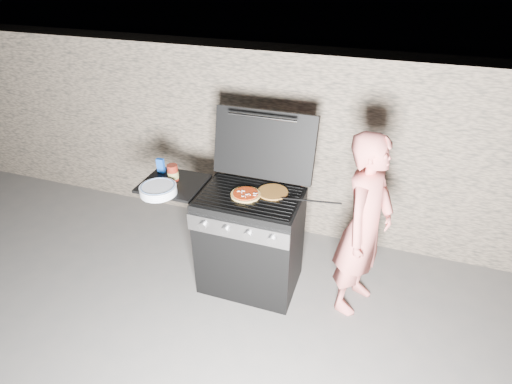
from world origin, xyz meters
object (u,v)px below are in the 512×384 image
(pizza_topped, at_px, (246,194))
(person, at_px, (364,227))
(sauce_jar, at_px, (173,172))
(gas_grill, at_px, (223,235))

(pizza_topped, relative_size, person, 0.15)
(sauce_jar, distance_m, person, 1.58)
(person, bearing_deg, pizza_topped, 114.74)
(gas_grill, xyz_separation_m, person, (1.13, 0.08, 0.30))
(gas_grill, relative_size, sauce_jar, 9.82)
(sauce_jar, height_order, person, person)
(gas_grill, bearing_deg, pizza_topped, -3.66)
(pizza_topped, xyz_separation_m, person, (0.91, 0.09, -0.16))
(sauce_jar, relative_size, person, 0.09)
(gas_grill, distance_m, person, 1.18)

